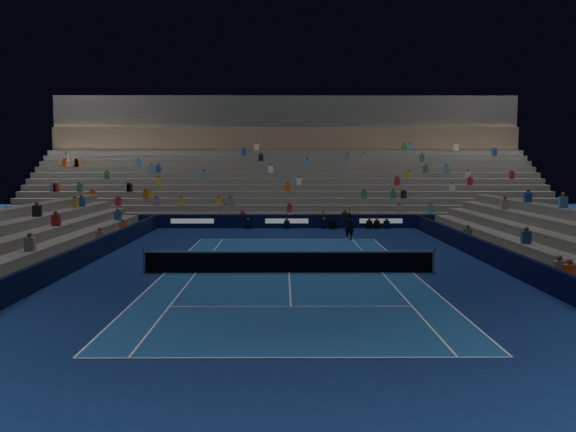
{
  "coord_description": "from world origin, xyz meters",
  "views": [
    {
      "loc": [
        -0.25,
        -26.79,
        4.87
      ],
      "look_at": [
        0.0,
        6.0,
        2.0
      ],
      "focal_mm": 38.2,
      "sensor_mm": 36.0,
      "label": 1
    }
  ],
  "objects": [
    {
      "name": "tennis_net",
      "position": [
        0.0,
        0.0,
        0.5
      ],
      "size": [
        12.9,
        0.1,
        1.1
      ],
      "color": "#B2B2B7",
      "rests_on": "ground"
    },
    {
      "name": "tennis_player",
      "position": [
        3.91,
        11.63,
        0.85
      ],
      "size": [
        0.74,
        0.63,
        1.71
      ],
      "primitive_type": "imported",
      "rotation": [
        0.0,
        0.0,
        2.73
      ],
      "color": "black",
      "rests_on": "ground"
    },
    {
      "name": "sponsor_barrier_east",
      "position": [
        9.7,
        0.0,
        0.5
      ],
      "size": [
        0.25,
        37.0,
        1.0
      ],
      "primitive_type": "cube",
      "color": "black",
      "rests_on": "ground"
    },
    {
      "name": "ground",
      "position": [
        0.0,
        0.0,
        0.0
      ],
      "size": [
        90.0,
        90.0,
        0.0
      ],
      "primitive_type": "plane",
      "color": "navy",
      "rests_on": "ground"
    },
    {
      "name": "broadcast_camera",
      "position": [
        3.38,
        17.91,
        0.31
      ],
      "size": [
        0.62,
        0.98,
        0.6
      ],
      "color": "black",
      "rests_on": "ground"
    },
    {
      "name": "grandstand_main",
      "position": [
        0.0,
        27.9,
        3.38
      ],
      "size": [
        44.0,
        15.2,
        11.2
      ],
      "color": "slate",
      "rests_on": "ground"
    },
    {
      "name": "sponsor_barrier_far",
      "position": [
        0.0,
        18.5,
        0.5
      ],
      "size": [
        44.0,
        0.25,
        1.0
      ],
      "primitive_type": "cube",
      "color": "black",
      "rests_on": "ground"
    },
    {
      "name": "court_surface",
      "position": [
        0.0,
        0.0,
        0.01
      ],
      "size": [
        10.97,
        23.77,
        0.01
      ],
      "primitive_type": "cube",
      "color": "navy",
      "rests_on": "ground"
    },
    {
      "name": "sponsor_barrier_west",
      "position": [
        -9.7,
        0.0,
        0.5
      ],
      "size": [
        0.25,
        37.0,
        1.0
      ],
      "primitive_type": "cube",
      "color": "black",
      "rests_on": "ground"
    }
  ]
}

